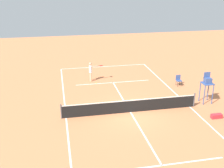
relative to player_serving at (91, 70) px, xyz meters
The scene contains 8 objects.
ground_plane 7.45m from the player_serving, 105.12° to the left, with size 60.00×60.00×0.00m, color #D37A4C.
court_lines 7.45m from the player_serving, 105.12° to the left, with size 9.32×22.88×0.01m.
tennis_net 7.39m from the player_serving, 105.12° to the left, with size 9.92×0.10×1.07m.
player_serving is the anchor object (origin of this frame).
tennis_ball 1.33m from the player_serving, 115.70° to the left, with size 0.07×0.07×0.07m, color #CCE033.
umpire_chair 10.42m from the player_serving, 140.86° to the left, with size 0.80×0.80×2.41m.
courtside_chair_mid 8.04m from the player_serving, 160.21° to the left, with size 0.44×0.46×0.95m.
equipment_bag 11.88m from the player_serving, 129.32° to the left, with size 0.76×0.32×0.30m, color red.
Camera 1 is at (4.90, 17.53, 9.04)m, focal length 44.84 mm.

